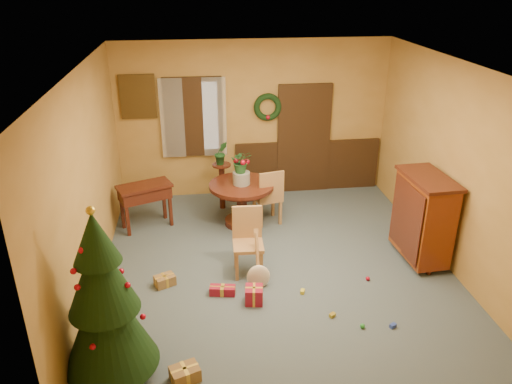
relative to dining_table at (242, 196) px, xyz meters
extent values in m
plane|color=#3B4756|center=(0.36, -1.41, -0.52)|extent=(5.50, 5.50, 0.00)
plane|color=silver|center=(0.36, -1.41, 2.38)|extent=(5.50, 5.50, 0.00)
plane|color=olive|center=(0.36, 1.34, 0.93)|extent=(5.00, 0.00, 5.00)
plane|color=olive|center=(0.36, -4.16, 0.93)|extent=(5.00, 0.00, 5.00)
plane|color=olive|center=(-2.14, -1.41, 0.93)|extent=(0.00, 5.50, 5.50)
plane|color=olive|center=(2.86, -1.41, 0.93)|extent=(0.00, 5.50, 5.50)
cube|color=black|center=(1.41, 1.30, -0.02)|extent=(2.80, 0.06, 1.00)
cube|color=black|center=(1.31, 1.29, 0.53)|extent=(1.00, 0.08, 2.10)
cube|color=white|center=(1.31, 1.32, 0.48)|extent=(0.80, 0.03, 1.90)
cube|color=black|center=(-0.74, 1.29, 1.03)|extent=(1.05, 0.08, 1.45)
cube|color=white|center=(-0.74, 1.32, 1.03)|extent=(0.88, 0.03, 1.25)
cube|color=white|center=(-1.12, 1.24, 1.03)|extent=(0.42, 0.02, 1.45)
cube|color=white|center=(-0.36, 1.24, 1.03)|extent=(0.42, 0.02, 1.45)
torus|color=black|center=(0.61, 1.26, 1.18)|extent=(0.51, 0.11, 0.51)
cube|color=#4C3819|center=(-1.69, 1.30, 1.43)|extent=(0.62, 0.05, 0.78)
cube|color=gray|center=(-1.69, 1.33, 1.43)|extent=(0.48, 0.02, 0.62)
cylinder|color=black|center=(0.00, 0.00, 0.19)|extent=(1.09, 1.09, 0.06)
cylinder|color=black|center=(0.00, 0.00, 0.14)|extent=(0.97, 0.97, 0.04)
cylinder|color=black|center=(0.00, 0.00, -0.15)|extent=(0.17, 0.17, 0.60)
cylinder|color=black|center=(0.00, 0.00, -0.47)|extent=(0.58, 0.58, 0.10)
cylinder|color=slate|center=(0.00, 0.00, 0.33)|extent=(0.28, 0.28, 0.21)
imported|color=#1E4C23|center=(0.00, 0.00, 0.62)|extent=(0.34, 0.30, 0.38)
cube|color=olive|center=(-0.06, -1.51, -0.07)|extent=(0.44, 0.44, 0.05)
cube|color=olive|center=(-0.05, -1.32, 0.20)|extent=(0.42, 0.06, 0.50)
cube|color=olive|center=(0.12, -1.35, -0.31)|extent=(0.05, 0.05, 0.43)
cube|color=olive|center=(-0.22, -1.33, -0.31)|extent=(0.05, 0.05, 0.43)
cube|color=olive|center=(0.11, -1.69, -0.31)|extent=(0.05, 0.05, 0.43)
cube|color=olive|center=(-0.24, -1.67, -0.31)|extent=(0.05, 0.05, 0.43)
cube|color=olive|center=(0.44, 0.04, -0.06)|extent=(0.51, 0.51, 0.05)
cube|color=olive|center=(0.48, -0.15, 0.21)|extent=(0.43, 0.13, 0.51)
cube|color=olive|center=(0.31, -0.17, -0.30)|extent=(0.05, 0.05, 0.44)
cube|color=olive|center=(0.65, -0.09, -0.30)|extent=(0.05, 0.05, 0.44)
cube|color=olive|center=(0.24, 0.17, -0.30)|extent=(0.05, 0.05, 0.44)
cube|color=olive|center=(0.57, 0.25, -0.30)|extent=(0.05, 0.05, 0.44)
cylinder|color=black|center=(-0.29, 0.68, -0.11)|extent=(0.10, 0.10, 0.83)
cylinder|color=black|center=(-0.29, 0.68, 0.32)|extent=(0.33, 0.33, 0.03)
imported|color=#19471E|center=(-0.29, 0.68, 0.54)|extent=(0.27, 0.24, 0.42)
cylinder|color=#382111|center=(-1.71, -3.29, -0.42)|extent=(0.12, 0.12, 0.21)
cone|color=black|center=(-1.71, -3.29, 0.24)|extent=(0.98, 0.98, 1.16)
cone|color=black|center=(-1.71, -3.29, 0.77)|extent=(0.71, 0.71, 0.85)
cone|color=black|center=(-1.71, -3.29, 1.17)|extent=(0.46, 0.46, 0.54)
sphere|color=gold|center=(-1.71, -3.29, 1.46)|extent=(0.09, 0.09, 0.09)
cube|color=black|center=(-1.60, 0.11, 0.22)|extent=(0.96, 0.72, 0.05)
cube|color=black|center=(-1.60, 0.11, 0.09)|extent=(0.90, 0.67, 0.18)
cube|color=black|center=(-1.96, 0.11, -0.17)|extent=(0.16, 0.30, 0.71)
cube|color=black|center=(-1.23, 0.11, -0.17)|extent=(0.16, 0.30, 0.71)
cube|color=#5D1A0A|center=(2.51, -1.44, 0.17)|extent=(0.55, 1.01, 1.22)
cube|color=black|center=(2.51, -1.44, 0.79)|extent=(0.61, 1.07, 0.05)
cylinder|color=black|center=(2.51, -1.86, -0.48)|extent=(0.07, 0.07, 0.09)
cylinder|color=black|center=(2.51, -1.03, -0.48)|extent=(0.07, 0.07, 0.09)
cube|color=brown|center=(-0.95, -3.46, -0.44)|extent=(0.35, 0.31, 0.16)
cube|color=gold|center=(-0.95, -3.46, -0.44)|extent=(0.30, 0.13, 0.16)
cube|color=gold|center=(-0.95, -3.46, -0.44)|extent=(0.11, 0.22, 0.16)
cube|color=maroon|center=(-0.06, -2.21, -0.41)|extent=(0.26, 0.26, 0.23)
cube|color=gold|center=(-0.06, -2.21, -0.41)|extent=(0.23, 0.06, 0.23)
cube|color=gold|center=(-0.06, -2.21, -0.41)|extent=(0.06, 0.23, 0.23)
cube|color=brown|center=(-1.24, -1.67, -0.45)|extent=(0.32, 0.28, 0.14)
cube|color=gold|center=(-1.24, -1.67, -0.45)|extent=(0.26, 0.14, 0.15)
cube|color=gold|center=(-1.24, -1.67, -0.45)|extent=(0.11, 0.19, 0.15)
cube|color=maroon|center=(-0.46, -1.98, -0.46)|extent=(0.36, 0.20, 0.12)
cube|color=gold|center=(-0.46, -1.98, -0.46)|extent=(0.35, 0.08, 0.12)
cube|color=gold|center=(-0.46, -1.98, -0.46)|extent=(0.07, 0.15, 0.12)
cube|color=#2840AD|center=(1.56, -2.92, -0.50)|extent=(0.09, 0.08, 0.05)
sphere|color=#268E34|center=(1.19, -2.89, -0.49)|extent=(0.06, 0.06, 0.06)
cube|color=yellow|center=(0.61, -2.09, -0.50)|extent=(0.08, 0.09, 0.05)
sphere|color=#B80C25|center=(1.59, -1.91, -0.49)|extent=(0.06, 0.06, 0.06)
cube|color=gold|center=(0.88, -2.63, -0.50)|extent=(0.09, 0.09, 0.05)
camera|label=1|loc=(-0.71, -7.56, 3.49)|focal=35.00mm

